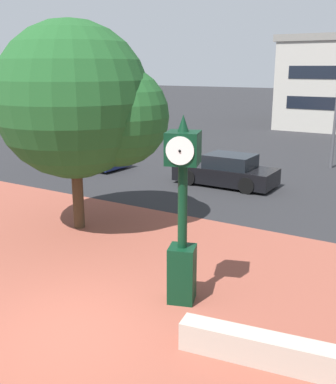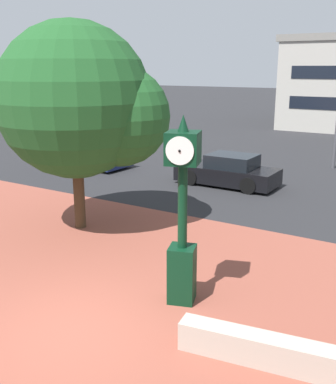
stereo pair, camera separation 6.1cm
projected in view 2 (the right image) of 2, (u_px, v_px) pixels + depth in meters
name	position (u px, v px, depth m)	size (l,w,h in m)	color
ground_plane	(75.00, 330.00, 8.35)	(200.00, 200.00, 0.00)	#262628
plaza_brick_paving	(123.00, 297.00, 9.53)	(44.00, 10.88, 0.01)	brown
planter_wall	(276.00, 353.00, 7.26)	(3.20, 0.40, 0.50)	#ADA393
street_clock	(182.00, 218.00, 8.93)	(0.78, 0.81, 3.80)	black
plaza_tree	(84.00, 104.00, 12.76)	(4.70, 4.37, 5.94)	#42301E
car_street_near	(228.00, 171.00, 18.44)	(4.08, 1.85, 1.28)	black
car_street_mid	(87.00, 154.00, 22.09)	(4.56, 2.12, 1.28)	navy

